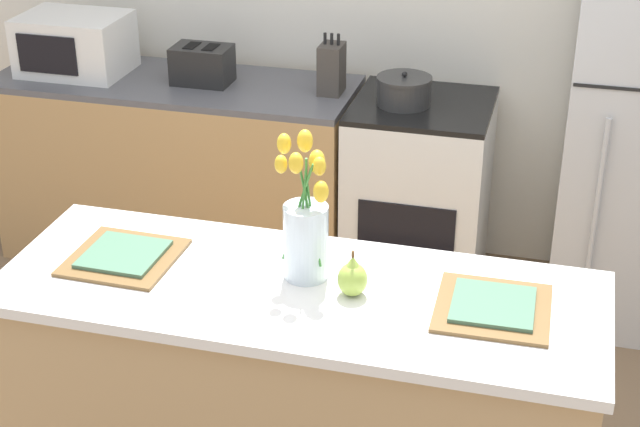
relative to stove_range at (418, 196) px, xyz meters
name	(u,v)px	position (x,y,z in m)	size (l,w,h in m)	color
kitchen_island	(299,407)	(-0.10, -1.60, 0.00)	(1.80, 0.66, 0.88)	tan
back_counter	(179,169)	(-1.16, 0.00, 0.00)	(1.68, 0.60, 0.89)	tan
stove_range	(418,196)	(0.00, 0.00, 0.00)	(0.60, 0.61, 0.89)	silver
flower_vase	(306,229)	(-0.09, -1.53, 0.59)	(0.18, 0.15, 0.44)	silver
pear_figurine	(352,278)	(0.06, -1.60, 0.49)	(0.09, 0.09, 0.14)	#9EBC47
plate_setting_left	(124,256)	(-0.67, -1.58, 0.44)	(0.33, 0.33, 0.02)	brown
plate_setting_right	(493,307)	(0.47, -1.58, 0.44)	(0.33, 0.33, 0.02)	brown
toaster	(202,65)	(-1.01, 0.01, 0.53)	(0.28, 0.18, 0.17)	black
cooking_pot	(404,91)	(-0.08, -0.04, 0.51)	(0.24, 0.24, 0.15)	#2D2D2D
microwave	(75,44)	(-1.64, 0.00, 0.58)	(0.48, 0.37, 0.27)	white
knife_block	(332,69)	(-0.42, 0.03, 0.56)	(0.10, 0.14, 0.27)	#3D3833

